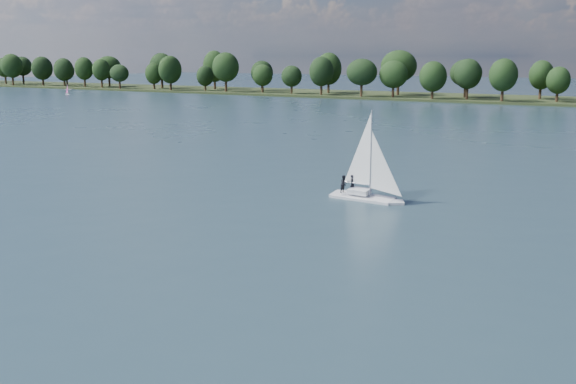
% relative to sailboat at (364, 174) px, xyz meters
% --- Properties ---
extents(ground, '(700.00, 700.00, 0.00)m').
position_rel_sailboat_xyz_m(ground, '(-0.34, 48.66, -2.66)').
color(ground, '#233342').
rests_on(ground, ground).
extents(far_shore, '(660.00, 40.00, 1.50)m').
position_rel_sailboat_xyz_m(far_shore, '(-0.34, 160.66, -2.66)').
color(far_shore, black).
rests_on(far_shore, ground).
extents(sailboat, '(7.37, 2.61, 9.52)m').
position_rel_sailboat_xyz_m(sailboat, '(0.00, 0.00, 0.00)').
color(sailboat, silver).
rests_on(sailboat, ground).
extents(dinghy_pink, '(2.50, 1.16, 3.88)m').
position_rel_sailboat_xyz_m(dinghy_pink, '(-168.27, 113.39, -1.74)').
color(dinghy_pink, silver).
rests_on(dinghy_pink, ground).
extents(pontoon, '(4.10, 2.20, 0.50)m').
position_rel_sailboat_xyz_m(pontoon, '(-195.47, 138.57, -2.66)').
color(pontoon, slate).
rests_on(pontoon, ground).
extents(treeline, '(562.60, 73.91, 18.65)m').
position_rel_sailboat_xyz_m(treeline, '(-3.20, 156.55, 5.52)').
color(treeline, black).
rests_on(treeline, ground).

